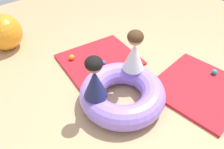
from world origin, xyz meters
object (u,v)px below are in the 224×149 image
(play_ball_teal, at_px, (215,72))
(exercise_ball_large, at_px, (4,32))
(inflatable_cushion, at_px, (122,93))
(child_in_navy, at_px, (95,78))
(play_ball_red, at_px, (159,88))
(child_in_white, at_px, (134,51))
(play_ball_orange, at_px, (72,57))
(play_ball_blue, at_px, (104,63))

(play_ball_teal, xyz_separation_m, exercise_ball_large, (-1.98, 2.65, 0.21))
(inflatable_cushion, bearing_deg, child_in_navy, 167.33)
(play_ball_red, bearing_deg, child_in_white, 115.80)
(inflatable_cushion, xyz_separation_m, play_ball_orange, (-0.03, 1.12, -0.07))
(play_ball_orange, xyz_separation_m, play_ball_red, (0.52, -1.31, 0.00))
(child_in_white, relative_size, play_ball_orange, 6.43)
(child_in_white, bearing_deg, inflatable_cushion, 28.12)
(play_ball_teal, height_order, exercise_ball_large, exercise_ball_large)
(play_ball_blue, bearing_deg, exercise_ball_large, 122.19)
(child_in_white, relative_size, child_in_navy, 1.03)
(inflatable_cushion, relative_size, exercise_ball_large, 1.83)
(play_ball_red, bearing_deg, exercise_ball_large, 115.65)
(play_ball_teal, xyz_separation_m, play_ball_blue, (-1.07, 1.20, -0.01))
(child_in_white, distance_m, exercise_ball_large, 2.24)
(exercise_ball_large, bearing_deg, play_ball_teal, -53.17)
(play_ball_red, relative_size, exercise_ball_large, 0.15)
(child_in_white, bearing_deg, play_ball_blue, -82.15)
(play_ball_red, relative_size, play_ball_blue, 1.38)
(child_in_navy, bearing_deg, play_ball_teal, 123.61)
(play_ball_orange, bearing_deg, play_ball_red, -68.42)
(inflatable_cushion, distance_m, play_ball_blue, 0.77)
(play_ball_orange, bearing_deg, play_ball_blue, -53.63)
(child_in_navy, height_order, play_ball_red, child_in_navy)
(child_in_white, bearing_deg, child_in_navy, 8.99)
(child_in_navy, xyz_separation_m, play_ball_orange, (0.31, 1.04, -0.47))
(child_in_white, bearing_deg, play_ball_red, 118.34)
(play_ball_teal, height_order, play_ball_orange, play_ball_orange)
(inflatable_cushion, bearing_deg, exercise_ball_large, 106.59)
(child_in_navy, relative_size, play_ball_blue, 8.33)
(child_in_navy, xyz_separation_m, play_ball_blue, (0.61, 0.64, -0.48))
(play_ball_teal, bearing_deg, play_ball_red, 160.68)
(child_in_navy, xyz_separation_m, play_ball_red, (0.83, -0.27, -0.47))
(inflatable_cushion, distance_m, child_in_white, 0.55)
(child_in_white, relative_size, play_ball_teal, 7.26)
(play_ball_orange, bearing_deg, child_in_navy, -106.53)
(child_in_navy, relative_size, exercise_ball_large, 0.92)
(inflatable_cushion, height_order, play_ball_blue, inflatable_cushion)
(child_in_white, distance_m, child_in_navy, 0.67)
(play_ball_teal, distance_m, exercise_ball_large, 3.31)
(inflatable_cushion, bearing_deg, child_in_white, 25.58)
(child_in_white, xyz_separation_m, exercise_ball_large, (-0.96, 2.00, -0.27))
(inflatable_cushion, height_order, child_in_white, child_in_white)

